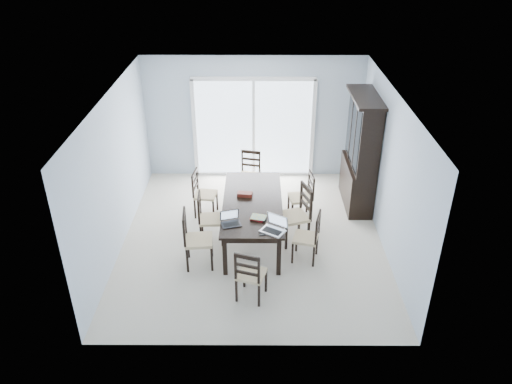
# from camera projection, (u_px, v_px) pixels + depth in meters

# --- Properties ---
(floor) EXTENTS (5.00, 5.00, 0.00)m
(floor) POSITION_uv_depth(u_px,v_px,m) (253.00, 238.00, 8.81)
(floor) COLOR beige
(floor) RESTS_ON ground
(ceiling) EXTENTS (5.00, 5.00, 0.00)m
(ceiling) POSITION_uv_depth(u_px,v_px,m) (252.00, 96.00, 7.54)
(ceiling) COLOR white
(ceiling) RESTS_ON back_wall
(back_wall) EXTENTS (4.50, 0.02, 2.60)m
(back_wall) POSITION_uv_depth(u_px,v_px,m) (254.00, 118.00, 10.36)
(back_wall) COLOR #ACBDCE
(back_wall) RESTS_ON floor
(wall_left) EXTENTS (0.02, 5.00, 2.60)m
(wall_left) POSITION_uv_depth(u_px,v_px,m) (115.00, 172.00, 8.18)
(wall_left) COLOR #ACBDCE
(wall_left) RESTS_ON floor
(wall_right) EXTENTS (0.02, 5.00, 2.60)m
(wall_right) POSITION_uv_depth(u_px,v_px,m) (389.00, 173.00, 8.17)
(wall_right) COLOR #ACBDCE
(wall_right) RESTS_ON floor
(balcony) EXTENTS (4.50, 2.00, 0.10)m
(balcony) POSITION_uv_depth(u_px,v_px,m) (254.00, 156.00, 11.89)
(balcony) COLOR gray
(balcony) RESTS_ON ground
(railing) EXTENTS (4.50, 0.06, 1.10)m
(railing) POSITION_uv_depth(u_px,v_px,m) (254.00, 118.00, 12.47)
(railing) COLOR #99999E
(railing) RESTS_ON balcony
(dining_table) EXTENTS (1.00, 2.20, 0.75)m
(dining_table) POSITION_uv_depth(u_px,v_px,m) (252.00, 205.00, 8.48)
(dining_table) COLOR black
(dining_table) RESTS_ON floor
(china_hutch) EXTENTS (0.50, 1.38, 2.20)m
(china_hutch) POSITION_uv_depth(u_px,v_px,m) (361.00, 154.00, 9.37)
(china_hutch) COLOR black
(china_hutch) RESTS_ON floor
(sliding_door) EXTENTS (2.52, 0.05, 2.18)m
(sliding_door) POSITION_uv_depth(u_px,v_px,m) (254.00, 128.00, 10.44)
(sliding_door) COLOR silver
(sliding_door) RESTS_ON floor
(chair_left_near) EXTENTS (0.48, 0.46, 1.14)m
(chair_left_near) POSITION_uv_depth(u_px,v_px,m) (192.00, 233.00, 7.87)
(chair_left_near) COLOR black
(chair_left_near) RESTS_ON floor
(chair_left_mid) EXTENTS (0.42, 0.41, 1.06)m
(chair_left_mid) POSITION_uv_depth(u_px,v_px,m) (206.00, 213.00, 8.49)
(chair_left_mid) COLOR black
(chair_left_mid) RESTS_ON floor
(chair_left_far) EXTENTS (0.44, 0.43, 1.03)m
(chair_left_far) POSITION_uv_depth(u_px,v_px,m) (201.00, 189.00, 9.27)
(chair_left_far) COLOR black
(chair_left_far) RESTS_ON floor
(chair_right_near) EXTENTS (0.48, 0.47, 1.02)m
(chair_right_near) POSITION_uv_depth(u_px,v_px,m) (311.00, 232.00, 8.01)
(chair_right_near) COLOR black
(chair_right_near) RESTS_ON floor
(chair_right_mid) EXTENTS (0.58, 0.57, 1.20)m
(chair_right_mid) POSITION_uv_depth(u_px,v_px,m) (299.00, 208.00, 8.47)
(chair_right_mid) COLOR black
(chair_right_mid) RESTS_ON floor
(chair_right_far) EXTENTS (0.46, 0.45, 1.05)m
(chair_right_far) POSITION_uv_depth(u_px,v_px,m) (305.00, 191.00, 9.15)
(chair_right_far) COLOR black
(chair_right_far) RESTS_ON floor
(chair_end_near) EXTENTS (0.49, 0.49, 1.02)m
(chair_end_near) POSITION_uv_depth(u_px,v_px,m) (249.00, 271.00, 7.14)
(chair_end_near) COLOR black
(chair_end_near) RESTS_ON floor
(chair_end_far) EXTENTS (0.48, 0.49, 1.06)m
(chair_end_far) POSITION_uv_depth(u_px,v_px,m) (250.00, 169.00, 9.95)
(chair_end_far) COLOR black
(chair_end_far) RESTS_ON floor
(laptop_dark) EXTENTS (0.35, 0.29, 0.21)m
(laptop_dark) POSITION_uv_depth(u_px,v_px,m) (231.00, 222.00, 7.79)
(laptop_dark) COLOR black
(laptop_dark) RESTS_ON dining_table
(laptop_silver) EXTENTS (0.44, 0.40, 0.25)m
(laptop_silver) POSITION_uv_depth(u_px,v_px,m) (273.00, 228.00, 7.62)
(laptop_silver) COLOR silver
(laptop_silver) RESTS_ON dining_table
(book_stack) EXTENTS (0.28, 0.23, 0.04)m
(book_stack) POSITION_uv_depth(u_px,v_px,m) (258.00, 218.00, 7.96)
(book_stack) COLOR maroon
(book_stack) RESTS_ON dining_table
(cell_phone) EXTENTS (0.10, 0.06, 0.01)m
(cell_phone) POSITION_uv_depth(u_px,v_px,m) (262.00, 235.00, 7.57)
(cell_phone) COLOR black
(cell_phone) RESTS_ON dining_table
(game_box) EXTENTS (0.27, 0.16, 0.06)m
(game_box) POSITION_uv_depth(u_px,v_px,m) (245.00, 194.00, 8.60)
(game_box) COLOR #531510
(game_box) RESTS_ON dining_table
(hot_tub) EXTENTS (1.97, 1.84, 0.86)m
(hot_tub) POSITION_uv_depth(u_px,v_px,m) (233.00, 137.00, 11.70)
(hot_tub) COLOR brown
(hot_tub) RESTS_ON balcony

